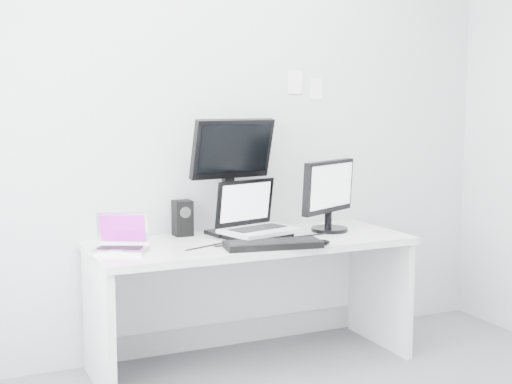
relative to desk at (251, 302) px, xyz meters
The scene contains 11 objects.
back_wall 1.05m from the desk, 90.00° to the left, with size 3.60×3.60×0.00m, color #BABCBF.
desk is the anchor object (origin of this frame).
macbook 0.89m from the desk, behind, with size 0.28×0.21×0.21m, color silver.
speaker 0.62m from the desk, 139.50° to the left, with size 0.10×0.10×0.20m, color black.
dell_laptop 0.54m from the desk, ahead, with size 0.40×0.31×0.34m, color silver.
rear_monitor 0.74m from the desk, 101.15° to the left, with size 0.51×0.18×0.69m, color black.
samsung_monitor 0.79m from the desk, ahead, with size 0.48×0.22×0.44m, color black.
keyboard 0.46m from the desk, 87.12° to the right, with size 0.51×0.18×0.03m, color black.
mouse 0.56m from the desk, 48.48° to the right, with size 0.10×0.06×0.03m, color black.
wall_note_0 1.38m from the desk, 37.40° to the left, with size 0.10×0.00×0.14m, color white.
wall_note_1 1.40m from the desk, 29.83° to the left, with size 0.09×0.00×0.13m, color white.
Camera 1 is at (-1.58, -2.30, 1.49)m, focal length 49.29 mm.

